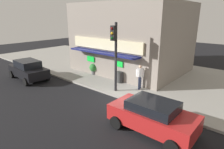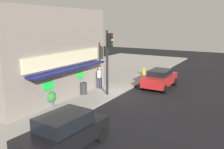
{
  "view_description": "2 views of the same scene",
  "coord_description": "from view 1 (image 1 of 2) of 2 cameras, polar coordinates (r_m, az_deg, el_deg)",
  "views": [
    {
      "loc": [
        7.11,
        -9.1,
        5.25
      ],
      "look_at": [
        -1.16,
        0.66,
        1.29
      ],
      "focal_mm": 30.57,
      "sensor_mm": 36.0,
      "label": 1
    },
    {
      "loc": [
        -15.72,
        -8.28,
        5.38
      ],
      "look_at": [
        -0.2,
        0.68,
        1.54
      ],
      "focal_mm": 38.85,
      "sensor_mm": 36.0,
      "label": 2
    }
  ],
  "objects": [
    {
      "name": "potted_plant_by_doorway",
      "position": [
        16.32,
        -0.33,
        1.05
      ],
      "size": [
        0.69,
        0.69,
        1.0
      ],
      "color": "#59595B",
      "rests_on": "sidewalk"
    },
    {
      "name": "corner_building",
      "position": [
        18.67,
        5.93,
        10.94
      ],
      "size": [
        9.63,
        8.43,
        6.21
      ],
      "color": "gray",
      "rests_on": "sidewalk"
    },
    {
      "name": "ground_plane",
      "position": [
        12.69,
        2.09,
        -7.27
      ],
      "size": [
        64.56,
        64.56,
        0.0
      ],
      "primitive_type": "plane",
      "color": "black"
    },
    {
      "name": "parked_car_red",
      "position": [
        9.26,
        11.97,
        -11.89
      ],
      "size": [
        4.02,
        2.09,
        1.54
      ],
      "color": "#AD1E1E",
      "rests_on": "ground_plane"
    },
    {
      "name": "trash_can",
      "position": [
        15.12,
        2.44,
        -0.78
      ],
      "size": [
        0.51,
        0.51,
        0.89
      ],
      "primitive_type": "cylinder",
      "color": "#2D2D2D",
      "rests_on": "sidewalk"
    },
    {
      "name": "sidewalk",
      "position": [
        17.32,
        14.11,
        -0.74
      ],
      "size": [
        43.04,
        11.64,
        0.14
      ],
      "primitive_type": "cube",
      "color": "gray",
      "rests_on": "ground_plane"
    },
    {
      "name": "potted_plant_by_window",
      "position": [
        17.3,
        -5.54,
        1.94
      ],
      "size": [
        0.75,
        0.75,
        1.0
      ],
      "color": "#59595B",
      "rests_on": "sidewalk"
    },
    {
      "name": "parked_car_black",
      "position": [
        17.8,
        -23.77,
        1.36
      ],
      "size": [
        4.27,
        2.23,
        1.65
      ],
      "color": "black",
      "rests_on": "ground_plane"
    },
    {
      "name": "pedestrian",
      "position": [
        13.77,
        8.37,
        -0.4
      ],
      "size": [
        0.6,
        0.43,
        1.77
      ],
      "color": "navy",
      "rests_on": "sidewalk"
    },
    {
      "name": "traffic_light",
      "position": [
        12.72,
        0.85,
        7.8
      ],
      "size": [
        0.32,
        0.58,
        4.71
      ],
      "color": "black",
      "rests_on": "sidewalk"
    }
  ]
}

